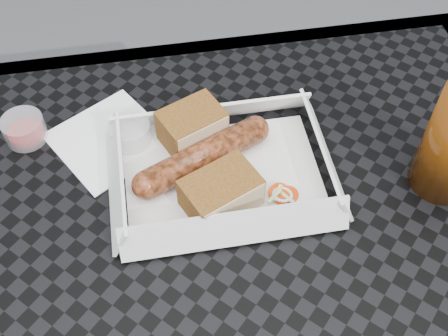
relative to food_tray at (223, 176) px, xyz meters
name	(u,v)px	position (x,y,z in m)	size (l,w,h in m)	color
food_tray	(223,176)	(0.00, 0.00, 0.00)	(0.22, 0.15, 0.00)	white
bratwurst	(203,156)	(-0.02, 0.02, 0.02)	(0.17, 0.09, 0.03)	brown
bread_near	(192,126)	(-0.03, 0.06, 0.02)	(0.07, 0.05, 0.04)	brown
bread_far	(221,192)	(-0.01, -0.04, 0.02)	(0.08, 0.05, 0.04)	brown
veg_garnish	(280,193)	(0.06, -0.04, 0.00)	(0.03, 0.03, 0.00)	red
napkin	(110,140)	(-0.12, 0.08, 0.00)	(0.12, 0.12, 0.00)	white
condiment_cup_sauce	(24,129)	(-0.22, 0.10, 0.01)	(0.05, 0.05, 0.03)	maroon
condiment_cup_empty	(130,133)	(-0.10, 0.07, 0.01)	(0.05, 0.05, 0.03)	silver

